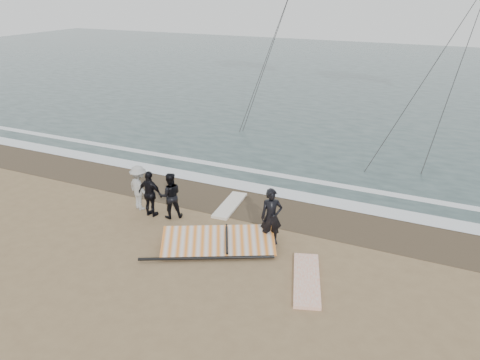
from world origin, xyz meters
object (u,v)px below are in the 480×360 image
object	(u,v)px
man_main	(271,217)
board_white	(307,279)
board_cream	(230,205)
sail_rig	(219,241)

from	to	relation	value
man_main	board_white	distance (m)	2.44
man_main	board_cream	distance (m)	3.15
man_main	board_cream	size ratio (longest dim) A/B	0.83
man_main	board_white	world-z (taller)	man_main
board_cream	man_main	bearing A→B (deg)	-43.62
man_main	board_white	size ratio (longest dim) A/B	0.73
board_white	board_cream	xyz separation A→B (m)	(-4.07, 3.38, -0.00)
man_main	board_white	bearing A→B (deg)	-72.41
man_main	sail_rig	xyz separation A→B (m)	(-1.42, -0.90, -0.75)
board_white	sail_rig	xyz separation A→B (m)	(-3.11, 0.62, 0.14)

